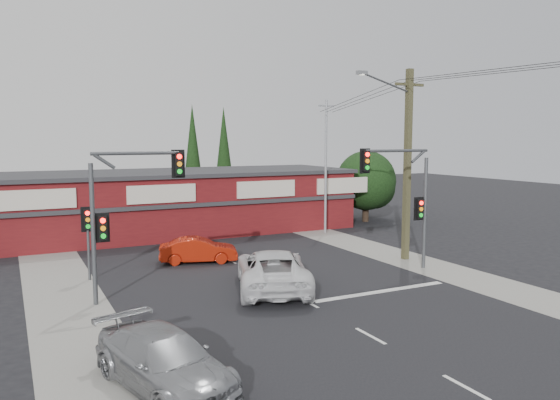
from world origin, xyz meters
name	(u,v)px	position (x,y,z in m)	size (l,w,h in m)	color
ground	(291,293)	(0.00, 0.00, 0.00)	(120.00, 120.00, 0.00)	black
road_strip	(244,268)	(0.00, 5.00, 0.01)	(14.00, 70.00, 0.01)	black
verge_left	(61,289)	(-8.50, 5.00, 0.01)	(3.00, 70.00, 0.02)	gray
verge_right	(382,252)	(8.50, 5.00, 0.01)	(3.00, 70.00, 0.02)	gray
stop_line	(381,291)	(3.50, -1.50, 0.01)	(6.50, 0.35, 0.01)	silver
white_suv	(273,270)	(-0.40, 0.91, 0.86)	(2.85, 6.17, 1.72)	silver
silver_suv	(164,361)	(-6.97, -6.21, 0.73)	(2.05, 5.05, 1.47)	#939598
red_sedan	(198,250)	(-1.62, 7.22, 0.66)	(1.39, 3.99, 1.31)	#A51C0A
lane_dashes	(284,289)	(0.00, 0.65, 0.01)	(0.12, 38.90, 0.01)	silver
shop_building	(162,202)	(-0.99, 16.99, 2.13)	(27.30, 8.40, 4.22)	#541014
tree_cluster	(365,184)	(14.69, 15.44, 2.90)	(5.90, 5.10, 5.50)	#2D2116
conifer_near	(193,150)	(3.50, 24.00, 5.48)	(1.80, 1.80, 9.25)	#2D2116
conifer_far	(224,149)	(7.00, 26.00, 5.48)	(1.80, 1.80, 9.25)	#2D2116
traffic_mast_left	(121,203)	(-6.43, 2.00, 3.93)	(3.77, 0.27, 5.97)	#47494C
traffic_mast_right	(407,190)	(6.86, 1.00, 3.95)	(3.96, 0.27, 5.97)	#47494C
pedestal_signal	(88,228)	(-7.20, 6.01, 2.41)	(0.55, 0.27, 3.38)	#47494C
utility_pole	(406,158)	(8.36, 2.99, 5.40)	(4.38, 0.59, 10.00)	#494629
steel_pole	(326,164)	(9.00, 12.00, 4.70)	(1.20, 0.16, 9.00)	gray
power_lines	(493,77)	(8.47, -2.47, 9.04)	(2.01, 29.00, 1.22)	black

